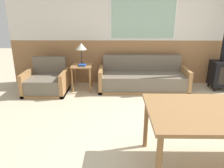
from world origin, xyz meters
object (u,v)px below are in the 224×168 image
(side_table, at_px, (82,70))
(table_lamp, at_px, (81,47))
(armchair, at_px, (47,83))
(wood_stove, at_px, (222,65))
(couch, at_px, (143,80))

(side_table, height_order, table_lamp, table_lamp)
(armchair, relative_size, wood_stove, 0.40)
(couch, relative_size, side_table, 3.48)
(armchair, bearing_deg, couch, 1.13)
(table_lamp, bearing_deg, wood_stove, -0.31)
(couch, height_order, wood_stove, wood_stove)
(armchair, bearing_deg, table_lamp, 15.84)
(side_table, relative_size, wood_stove, 0.25)
(armchair, relative_size, table_lamp, 1.86)
(couch, bearing_deg, wood_stove, 1.48)
(armchair, height_order, table_lamp, table_lamp)
(table_lamp, relative_size, wood_stove, 0.21)
(side_table, distance_m, wood_stove, 3.28)
(table_lamp, distance_m, wood_stove, 3.31)
(side_table, distance_m, table_lamp, 0.53)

